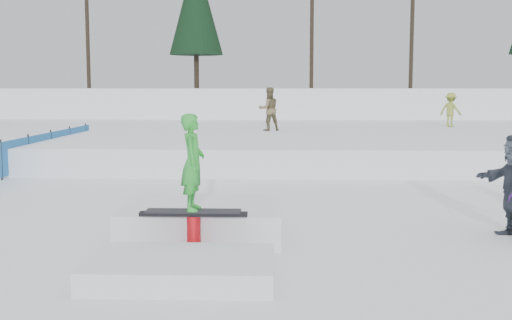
{
  "coord_description": "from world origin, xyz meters",
  "views": [
    {
      "loc": [
        0.92,
        -10.22,
        2.5
      ],
      "look_at": [
        0.5,
        2.0,
        1.1
      ],
      "focal_mm": 45.0,
      "sensor_mm": 36.0,
      "label": 1
    }
  ],
  "objects_px": {
    "walker_ygreen": "(451,110)",
    "walker_olive": "(269,109)",
    "safety_fence": "(1,160)",
    "jib_rail_feature": "(198,227)"
  },
  "relations": [
    {
      "from": "safety_fence",
      "to": "walker_ygreen",
      "type": "xyz_separation_m",
      "value": [
        14.73,
        10.66,
        0.98
      ]
    },
    {
      "from": "walker_olive",
      "to": "walker_ygreen",
      "type": "xyz_separation_m",
      "value": [
        7.67,
        2.62,
        -0.11
      ]
    },
    {
      "from": "walker_olive",
      "to": "jib_rail_feature",
      "type": "xyz_separation_m",
      "value": [
        -0.88,
        -15.0,
        -1.33
      ]
    },
    {
      "from": "jib_rail_feature",
      "to": "walker_ygreen",
      "type": "bearing_deg",
      "value": 64.1
    },
    {
      "from": "walker_olive",
      "to": "walker_ygreen",
      "type": "distance_m",
      "value": 8.11
    },
    {
      "from": "walker_ygreen",
      "to": "walker_olive",
      "type": "bearing_deg",
      "value": 57.53
    },
    {
      "from": "walker_ygreen",
      "to": "jib_rail_feature",
      "type": "height_order",
      "value": "walker_ygreen"
    },
    {
      "from": "safety_fence",
      "to": "walker_olive",
      "type": "bearing_deg",
      "value": 48.69
    },
    {
      "from": "safety_fence",
      "to": "jib_rail_feature",
      "type": "relative_size",
      "value": 3.64
    },
    {
      "from": "safety_fence",
      "to": "jib_rail_feature",
      "type": "height_order",
      "value": "jib_rail_feature"
    }
  ]
}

